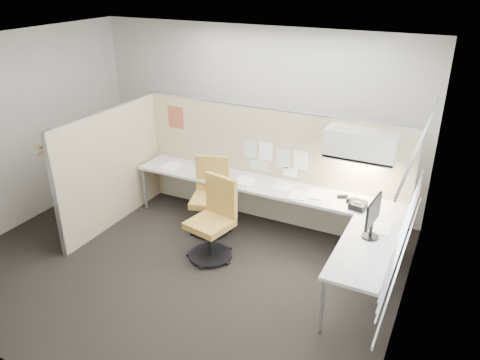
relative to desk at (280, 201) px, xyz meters
The scene contains 28 objects.
floor 1.58m from the desk, 129.58° to the right, with size 5.50×4.50×0.01m, color black.
ceiling 2.64m from the desk, 129.58° to the right, with size 5.50×4.50×0.01m, color white.
wall_back 1.66m from the desk, 129.62° to the left, with size 5.50×0.02×2.80m, color beige.
wall_front 3.59m from the desk, 105.41° to the right, with size 5.50×0.02×2.80m, color beige.
wall_left 3.93m from the desk, 162.99° to the right, with size 0.02×4.50×2.80m, color beige.
wall_right 2.28m from the desk, 31.75° to the right, with size 0.02×4.50×2.80m, color beige.
window_pane 2.32m from the desk, 32.11° to the right, with size 0.01×2.80×1.30m, color #949FAC.
partition_back 0.67m from the desk, 128.75° to the left, with size 4.10×0.06×1.75m, color tan.
partition_left 2.52m from the desk, 165.56° to the right, with size 0.06×2.20×1.75m, color tan.
desk is the anchor object (origin of this frame).
overhead_bin 1.35m from the desk, 15.24° to the left, with size 0.90×0.36×0.38m, color beige.
task_light_strip 1.22m from the desk, 15.24° to the left, with size 0.60×0.06×0.02m, color #FFEABF.
pinned_papers 0.69m from the desk, 124.37° to the left, with size 1.01×0.00×0.47m.
poster 2.19m from the desk, 167.47° to the left, with size 0.28×0.00×0.35m, color #EB521D.
chair_left 1.03m from the desk, 168.85° to the right, with size 0.64×0.66×1.09m.
chair_right 1.01m from the desk, 127.97° to the right, with size 0.61×0.63×1.10m.
monitor 1.56m from the desk, 24.64° to the right, with size 0.20×0.47×0.50m.
phone 1.08m from the desk, ahead, with size 0.24×0.22×0.12m.
stapler 0.85m from the desk, 14.29° to the left, with size 0.14×0.04×0.05m, color black.
tape_dispenser 0.96m from the desk, ahead, with size 0.10×0.06×0.06m, color black.
coat_hook 3.09m from the desk, 147.38° to the right, with size 0.18×0.44×1.34m.
paper_stack_0 1.86m from the desk, behind, with size 0.23×0.30×0.03m, color white.
paper_stack_1 1.37m from the desk, behind, with size 0.23×0.30×0.02m, color white.
paper_stack_2 0.61m from the desk, behind, with size 0.23×0.30×0.05m, color white.
paper_stack_3 0.23m from the desk, 107.30° to the left, with size 0.23×0.30×0.01m, color white.
paper_stack_4 0.50m from the desk, 17.99° to the left, with size 0.23×0.30×0.02m, color white.
paper_stack_5 1.50m from the desk, 14.75° to the right, with size 0.23×0.30×0.02m, color white.
paper_stack_6 0.28m from the desk, ahead, with size 0.23×0.30×0.02m, color white.
Camera 1 is at (3.02, -4.33, 3.60)m, focal length 35.00 mm.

